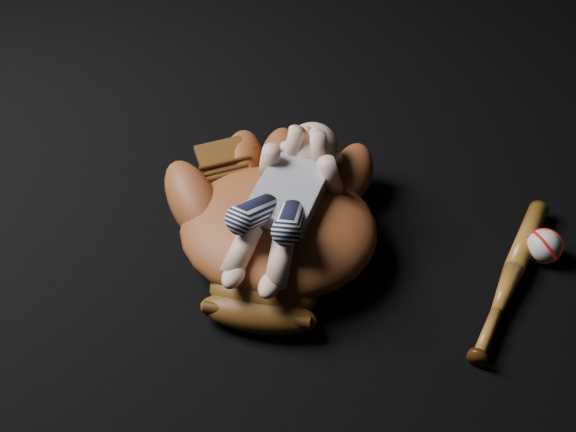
{
  "coord_description": "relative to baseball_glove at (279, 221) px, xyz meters",
  "views": [
    {
      "loc": [
        0.48,
        -0.89,
        1.0
      ],
      "look_at": [
        -0.03,
        -0.07,
        0.09
      ],
      "focal_mm": 45.0,
      "sensor_mm": 36.0,
      "label": 1
    }
  ],
  "objects": [
    {
      "name": "baseball_bat",
      "position": [
        0.4,
        0.15,
        -0.06
      ],
      "size": [
        0.07,
        0.42,
        0.04
      ],
      "primitive_type": null,
      "rotation": [
        0.0,
        0.0,
        0.07
      ],
      "color": "#9D5C1E",
      "rests_on": "ground"
    },
    {
      "name": "baseball_glove",
      "position": [
        0.0,
        0.0,
        0.0
      ],
      "size": [
        0.61,
        0.65,
        0.16
      ],
      "primitive_type": null,
      "rotation": [
        0.0,
        0.0,
        0.37
      ],
      "color": "brown",
      "rests_on": "ground"
    },
    {
      "name": "newborn_baby",
      "position": [
        0.01,
        -0.0,
        0.06
      ],
      "size": [
        0.27,
        0.43,
        0.16
      ],
      "primitive_type": null,
      "rotation": [
        0.0,
        0.0,
        0.22
      ],
      "color": "#D8A68B",
      "rests_on": "baseball_glove"
    },
    {
      "name": "baseball",
      "position": [
        0.43,
        0.25,
        -0.05
      ],
      "size": [
        0.08,
        0.08,
        0.07
      ],
      "primitive_type": "sphere",
      "rotation": [
        0.0,
        0.0,
        -0.27
      ],
      "color": "silver",
      "rests_on": "ground"
    }
  ]
}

